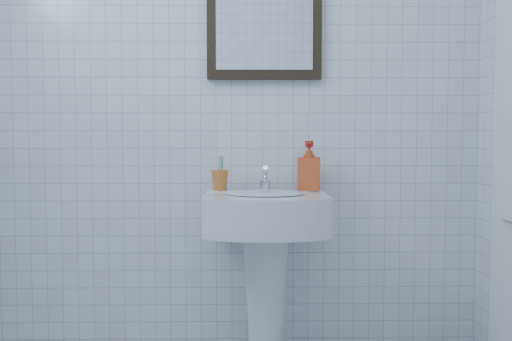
{
  "coord_description": "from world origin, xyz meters",
  "views": [
    {
      "loc": [
        0.06,
        -1.33,
        0.98
      ],
      "look_at": [
        0.1,
        0.86,
        0.86
      ],
      "focal_mm": 40.0,
      "sensor_mm": 36.0,
      "label": 1
    }
  ],
  "objects": [
    {
      "name": "wall_mirror",
      "position": [
        0.14,
        1.18,
        1.55
      ],
      "size": [
        0.5,
        0.04,
        0.62
      ],
      "color": "black",
      "rests_on": "wall_back"
    },
    {
      "name": "soap_dispenser",
      "position": [
        0.33,
        1.09,
        0.86
      ],
      "size": [
        0.11,
        0.11,
        0.21
      ],
      "primitive_type": "imported",
      "rotation": [
        0.0,
        0.0,
        -0.15
      ],
      "color": "red",
      "rests_on": "washbasin"
    },
    {
      "name": "faucet",
      "position": [
        0.14,
        1.07,
        0.8
      ],
      "size": [
        0.04,
        0.1,
        0.11
      ],
      "color": "silver",
      "rests_on": "washbasin"
    },
    {
      "name": "toothbrush_cup",
      "position": [
        -0.05,
        1.08,
        0.8
      ],
      "size": [
        0.1,
        0.1,
        0.09
      ],
      "primitive_type": null,
      "rotation": [
        0.0,
        0.0,
        -0.43
      ],
      "color": "#C36825",
      "rests_on": "washbasin"
    },
    {
      "name": "hand_towel",
      "position": [
        1.04,
        0.74,
        0.87
      ],
      "size": [
        0.03,
        0.16,
        0.38
      ],
      "primitive_type": "cube",
      "color": "white",
      "rests_on": "towel_ring"
    },
    {
      "name": "wall_back",
      "position": [
        0.0,
        1.2,
        1.25
      ],
      "size": [
        2.2,
        0.02,
        2.5
      ],
      "primitive_type": "cube",
      "color": "silver",
      "rests_on": "ground"
    },
    {
      "name": "washbasin",
      "position": [
        0.14,
        0.98,
        0.51
      ],
      "size": [
        0.5,
        0.36,
        0.77
      ],
      "color": "white",
      "rests_on": "ground"
    }
  ]
}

